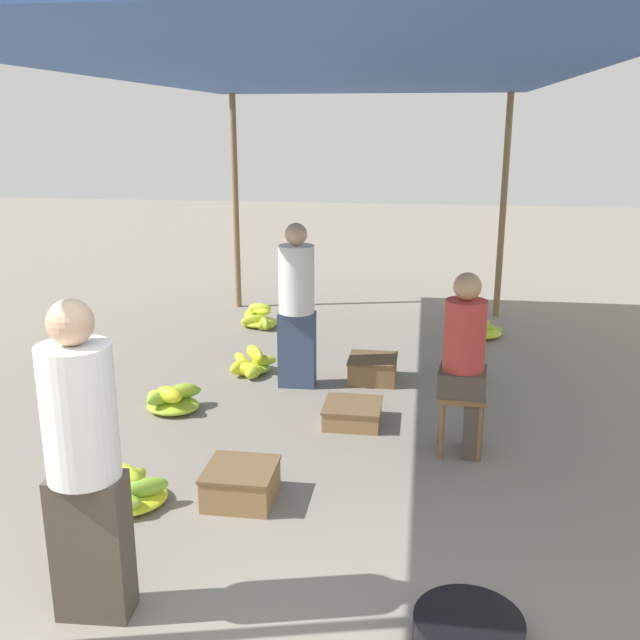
{
  "coord_description": "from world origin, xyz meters",
  "views": [
    {
      "loc": [
        0.76,
        -2.11,
        2.39
      ],
      "look_at": [
        0.0,
        2.99,
        0.96
      ],
      "focal_mm": 40.0,
      "sensor_mm": 36.0,
      "label": 1
    }
  ],
  "objects_px": {
    "banana_pile_left_1": "(259,319)",
    "shopper_walking_mid": "(297,304)",
    "crate_near": "(241,484)",
    "crate_mid": "(373,369)",
    "banana_pile_right_0": "(479,330)",
    "basin_black": "(468,632)",
    "vendor_foreground": "(84,460)",
    "banana_pile_right_1": "(468,370)",
    "banana_pile_left_0": "(250,365)",
    "stool": "(461,405)",
    "banana_pile_left_3": "(171,399)",
    "crate_far": "(353,413)",
    "banana_pile_left_2": "(120,491)",
    "vendor_seated": "(466,360)"
  },
  "relations": [
    {
      "from": "banana_pile_left_0",
      "to": "vendor_seated",
      "type": "bearing_deg",
      "value": -36.25
    },
    {
      "from": "banana_pile_right_0",
      "to": "basin_black",
      "type": "bearing_deg",
      "value": -94.3
    },
    {
      "from": "basin_black",
      "to": "crate_far",
      "type": "height_order",
      "value": "crate_far"
    },
    {
      "from": "banana_pile_left_1",
      "to": "crate_far",
      "type": "height_order",
      "value": "banana_pile_left_1"
    },
    {
      "from": "banana_pile_left_1",
      "to": "shopper_walking_mid",
      "type": "bearing_deg",
      "value": -66.8
    },
    {
      "from": "basin_black",
      "to": "banana_pile_right_0",
      "type": "distance_m",
      "value": 5.2
    },
    {
      "from": "banana_pile_left_3",
      "to": "banana_pile_right_1",
      "type": "distance_m",
      "value": 2.81
    },
    {
      "from": "banana_pile_right_0",
      "to": "shopper_walking_mid",
      "type": "height_order",
      "value": "shopper_walking_mid"
    },
    {
      "from": "crate_near",
      "to": "crate_mid",
      "type": "distance_m",
      "value": 2.48
    },
    {
      "from": "basin_black",
      "to": "crate_far",
      "type": "distance_m",
      "value": 2.63
    },
    {
      "from": "basin_black",
      "to": "banana_pile_left_1",
      "type": "relative_size",
      "value": 0.87
    },
    {
      "from": "basin_black",
      "to": "banana_pile_left_1",
      "type": "height_order",
      "value": "banana_pile_left_1"
    },
    {
      "from": "crate_near",
      "to": "basin_black",
      "type": "bearing_deg",
      "value": -39.56
    },
    {
      "from": "vendor_seated",
      "to": "crate_mid",
      "type": "distance_m",
      "value": 1.76
    },
    {
      "from": "crate_near",
      "to": "crate_mid",
      "type": "bearing_deg",
      "value": 74.03
    },
    {
      "from": "basin_black",
      "to": "banana_pile_left_0",
      "type": "height_order",
      "value": "banana_pile_left_0"
    },
    {
      "from": "basin_black",
      "to": "banana_pile_left_2",
      "type": "relative_size",
      "value": 0.77
    },
    {
      "from": "basin_black",
      "to": "crate_far",
      "type": "relative_size",
      "value": 1.11
    },
    {
      "from": "banana_pile_left_2",
      "to": "banana_pile_right_1",
      "type": "xyz_separation_m",
      "value": [
        2.35,
        2.69,
        0.02
      ]
    },
    {
      "from": "vendor_foreground",
      "to": "banana_pile_left_0",
      "type": "relative_size",
      "value": 3.29
    },
    {
      "from": "banana_pile_right_1",
      "to": "crate_far",
      "type": "xyz_separation_m",
      "value": [
        -0.99,
        -1.19,
        -0.02
      ]
    },
    {
      "from": "vendor_foreground",
      "to": "banana_pile_right_1",
      "type": "relative_size",
      "value": 4.5
    },
    {
      "from": "crate_mid",
      "to": "banana_pile_left_1",
      "type": "bearing_deg",
      "value": 132.03
    },
    {
      "from": "vendor_foreground",
      "to": "stool",
      "type": "relative_size",
      "value": 3.41
    },
    {
      "from": "banana_pile_left_2",
      "to": "banana_pile_right_1",
      "type": "relative_size",
      "value": 1.87
    },
    {
      "from": "vendor_foreground",
      "to": "banana_pile_left_3",
      "type": "bearing_deg",
      "value": 101.85
    },
    {
      "from": "vendor_foreground",
      "to": "banana_pile_right_1",
      "type": "bearing_deg",
      "value": 61.53
    },
    {
      "from": "crate_near",
      "to": "banana_pile_left_3",
      "type": "bearing_deg",
      "value": 125.28
    },
    {
      "from": "banana_pile_left_1",
      "to": "crate_mid",
      "type": "height_order",
      "value": "banana_pile_left_1"
    },
    {
      "from": "stool",
      "to": "basin_black",
      "type": "bearing_deg",
      "value": -91.01
    },
    {
      "from": "vendor_foreground",
      "to": "banana_pile_left_3",
      "type": "height_order",
      "value": "vendor_foreground"
    },
    {
      "from": "stool",
      "to": "banana_pile_right_1",
      "type": "height_order",
      "value": "stool"
    },
    {
      "from": "basin_black",
      "to": "stool",
      "type": "bearing_deg",
      "value": 88.99
    },
    {
      "from": "basin_black",
      "to": "crate_near",
      "type": "height_order",
      "value": "crate_near"
    },
    {
      "from": "crate_near",
      "to": "crate_far",
      "type": "bearing_deg",
      "value": 66.13
    },
    {
      "from": "basin_black",
      "to": "banana_pile_left_2",
      "type": "xyz_separation_m",
      "value": [
        -2.17,
        1.01,
        0.01
      ]
    },
    {
      "from": "banana_pile_left_3",
      "to": "shopper_walking_mid",
      "type": "bearing_deg",
      "value": 38.1
    },
    {
      "from": "banana_pile_right_0",
      "to": "crate_near",
      "type": "distance_m",
      "value": 4.41
    },
    {
      "from": "banana_pile_left_1",
      "to": "banana_pile_right_1",
      "type": "distance_m",
      "value": 2.86
    },
    {
      "from": "banana_pile_left_3",
      "to": "crate_near",
      "type": "bearing_deg",
      "value": -54.72
    },
    {
      "from": "stool",
      "to": "banana_pile_left_3",
      "type": "xyz_separation_m",
      "value": [
        -2.42,
        0.45,
        -0.28
      ]
    },
    {
      "from": "banana_pile_right_0",
      "to": "shopper_walking_mid",
      "type": "relative_size",
      "value": 0.35
    },
    {
      "from": "crate_near",
      "to": "banana_pile_left_2",
      "type": "bearing_deg",
      "value": -168.86
    },
    {
      "from": "vendor_foreground",
      "to": "crate_mid",
      "type": "bearing_deg",
      "value": 72.63
    },
    {
      "from": "banana_pile_left_1",
      "to": "shopper_walking_mid",
      "type": "distance_m",
      "value": 2.21
    },
    {
      "from": "banana_pile_right_0",
      "to": "crate_near",
      "type": "relative_size",
      "value": 1.18
    },
    {
      "from": "crate_mid",
      "to": "crate_far",
      "type": "height_order",
      "value": "crate_mid"
    },
    {
      "from": "vendor_seated",
      "to": "banana_pile_right_0",
      "type": "distance_m",
      "value": 3.18
    },
    {
      "from": "banana_pile_left_0",
      "to": "banana_pile_right_0",
      "type": "distance_m",
      "value": 2.84
    },
    {
      "from": "banana_pile_left_1",
      "to": "crate_near",
      "type": "height_order",
      "value": "banana_pile_left_1"
    }
  ]
}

